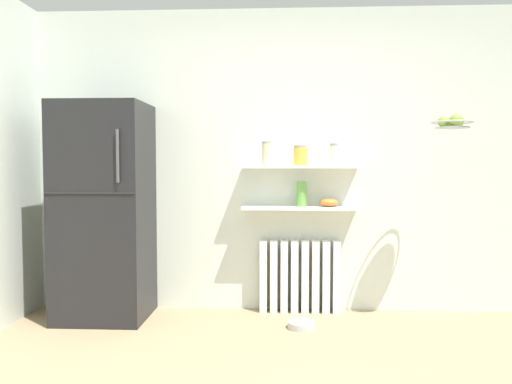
% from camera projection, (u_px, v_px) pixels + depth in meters
% --- Properties ---
extents(ground_plane, '(7.04, 7.04, 0.00)m').
position_uv_depth(ground_plane, '(292.00, 382.00, 2.95)').
color(ground_plane, '#9E8460').
extents(back_wall, '(7.04, 0.10, 2.60)m').
position_uv_depth(back_wall, '(289.00, 161.00, 4.42)').
color(back_wall, silver).
rests_on(back_wall, ground_plane).
extents(refrigerator, '(0.71, 0.66, 1.77)m').
position_uv_depth(refrigerator, '(104.00, 211.00, 4.16)').
color(refrigerator, black).
rests_on(refrigerator, ground_plane).
extents(radiator, '(0.69, 0.12, 0.61)m').
position_uv_depth(radiator, '(300.00, 276.00, 4.34)').
color(radiator, white).
rests_on(radiator, ground_plane).
extents(wall_shelf_lower, '(0.99, 0.22, 0.02)m').
position_uv_depth(wall_shelf_lower, '(300.00, 208.00, 4.28)').
color(wall_shelf_lower, white).
extents(wall_shelf_upper, '(0.99, 0.22, 0.02)m').
position_uv_depth(wall_shelf_upper, '(300.00, 167.00, 4.26)').
color(wall_shelf_upper, white).
extents(storage_jar_0, '(0.09, 0.09, 0.20)m').
position_uv_depth(storage_jar_0, '(267.00, 154.00, 4.27)').
color(storage_jar_0, beige).
rests_on(storage_jar_0, wall_shelf_upper).
extents(storage_jar_1, '(0.12, 0.12, 0.17)m').
position_uv_depth(storage_jar_1, '(300.00, 156.00, 4.26)').
color(storage_jar_1, yellow).
rests_on(storage_jar_1, wall_shelf_upper).
extents(storage_jar_2, '(0.08, 0.08, 0.18)m').
position_uv_depth(storage_jar_2, '(334.00, 155.00, 4.24)').
color(storage_jar_2, silver).
rests_on(storage_jar_2, wall_shelf_upper).
extents(vase, '(0.09, 0.09, 0.21)m').
position_uv_depth(vase, '(301.00, 194.00, 4.28)').
color(vase, '#66A84C').
rests_on(vase, wall_shelf_lower).
extents(shelf_bowl, '(0.15, 0.15, 0.07)m').
position_uv_depth(shelf_bowl, '(329.00, 202.00, 4.27)').
color(shelf_bowl, orange).
rests_on(shelf_bowl, wall_shelf_lower).
extents(pet_food_bowl, '(0.21, 0.21, 0.05)m').
position_uv_depth(pet_food_bowl, '(301.00, 325.00, 3.92)').
color(pet_food_bowl, '#B7B7BC').
rests_on(pet_food_bowl, ground_plane).
extents(hanging_fruit_basket, '(0.31, 0.31, 0.10)m').
position_uv_depth(hanging_fruit_basket, '(452.00, 122.00, 3.85)').
color(hanging_fruit_basket, '#B2B2B7').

